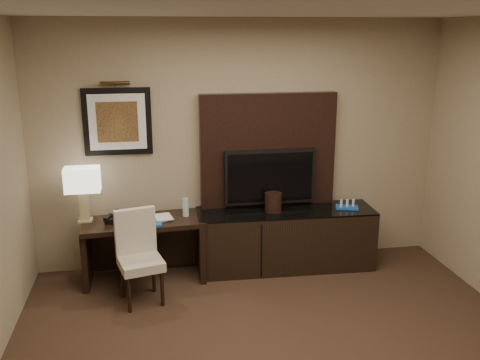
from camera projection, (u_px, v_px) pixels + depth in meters
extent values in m
cube|color=silver|center=(313.00, 6.00, 3.13)|extent=(4.50, 5.00, 0.01)
cube|color=gray|center=(240.00, 145.00, 5.87)|extent=(4.50, 0.01, 2.70)
cube|color=black|center=(145.00, 250.00, 5.63)|extent=(1.28, 0.62, 0.67)
cube|color=black|center=(285.00, 239.00, 5.93)|extent=(1.96, 0.60, 0.67)
cube|color=black|center=(268.00, 152.00, 5.88)|extent=(1.50, 0.12, 1.30)
cube|color=black|center=(270.00, 177.00, 5.85)|extent=(1.00, 0.08, 0.60)
cube|color=black|center=(118.00, 122.00, 5.55)|extent=(0.70, 0.04, 0.70)
cylinder|color=#433115|center=(115.00, 83.00, 5.41)|extent=(0.04, 0.04, 0.30)
cube|color=#1A56AA|center=(149.00, 221.00, 5.48)|extent=(0.26, 0.34, 0.02)
imported|color=tan|center=(154.00, 209.00, 5.52)|extent=(0.18, 0.05, 0.24)
cylinder|color=silver|center=(186.00, 207.00, 5.64)|extent=(0.08, 0.08, 0.19)
cylinder|color=black|center=(273.00, 202.00, 5.78)|extent=(0.20, 0.20, 0.21)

